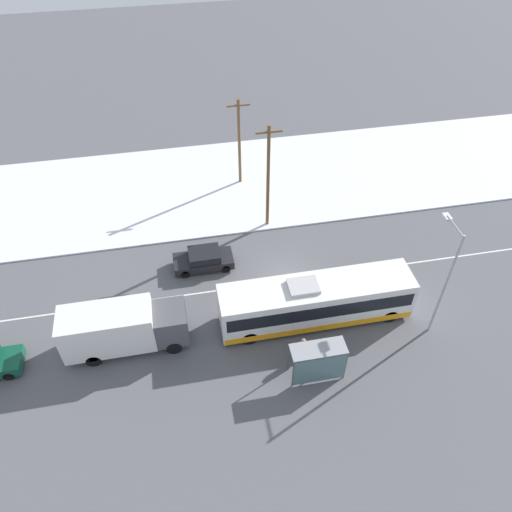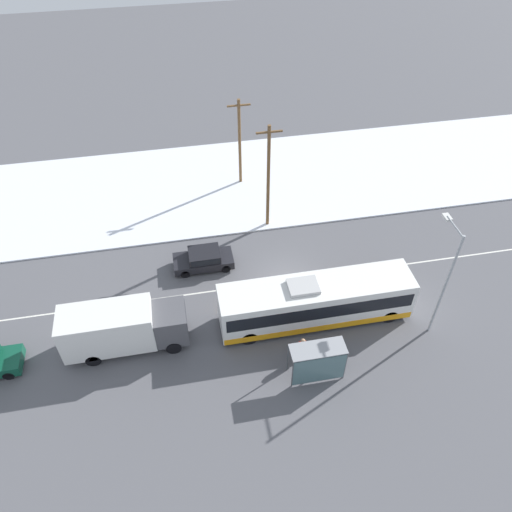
{
  "view_description": "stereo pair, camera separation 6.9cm",
  "coord_description": "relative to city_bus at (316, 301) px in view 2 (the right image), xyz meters",
  "views": [
    {
      "loc": [
        -6.41,
        -22.55,
        24.63
      ],
      "look_at": [
        -1.78,
        1.36,
        1.4
      ],
      "focal_mm": 35.0,
      "sensor_mm": 36.0,
      "label": 1
    },
    {
      "loc": [
        -6.34,
        -22.57,
        24.63
      ],
      "look_at": [
        -1.78,
        1.36,
        1.4
      ],
      "focal_mm": 35.0,
      "sensor_mm": 36.0,
      "label": 2
    }
  ],
  "objects": [
    {
      "name": "pedestrian_at_stop",
      "position": [
        -1.53,
        -2.8,
        -0.48
      ],
      "size": [
        0.64,
        0.28,
        1.78
      ],
      "color": "#23232D",
      "rests_on": "ground_plane"
    },
    {
      "name": "lane_marking_center",
      "position": [
        -1.02,
        3.46,
        -1.57
      ],
      "size": [
        60.0,
        0.12,
        0.0
      ],
      "color": "silver",
      "rests_on": "ground_plane"
    },
    {
      "name": "streetlamp",
      "position": [
        6.73,
        -1.88,
        3.24
      ],
      "size": [
        0.36,
        2.17,
        7.76
      ],
      "color": "#9EA3A8",
      "rests_on": "ground_plane"
    },
    {
      "name": "utility_pole_roadside",
      "position": [
        -1.02,
        9.52,
        2.83
      ],
      "size": [
        1.8,
        0.24,
        8.43
      ],
      "color": "brown",
      "rests_on": "ground_plane"
    },
    {
      "name": "ground_plane",
      "position": [
        -1.02,
        3.46,
        -1.57
      ],
      "size": [
        120.0,
        120.0,
        0.0
      ],
      "primitive_type": "plane",
      "color": "#56565B"
    },
    {
      "name": "snow_lot",
      "position": [
        -1.02,
        15.32,
        -1.51
      ],
      "size": [
        80.0,
        12.88,
        0.12
      ],
      "color": "silver",
      "rests_on": "ground_plane"
    },
    {
      "name": "box_truck",
      "position": [
        -11.64,
        0.04,
        0.17
      ],
      "size": [
        7.17,
        2.3,
        3.15
      ],
      "color": "silver",
      "rests_on": "ground_plane"
    },
    {
      "name": "bus_shelter",
      "position": [
        -1.05,
        -4.25,
        0.11
      ],
      "size": [
        3.08,
        1.2,
        2.4
      ],
      "color": "gray",
      "rests_on": "ground_plane"
    },
    {
      "name": "city_bus",
      "position": [
        0.0,
        0.0,
        0.0
      ],
      "size": [
        11.87,
        2.57,
        3.21
      ],
      "color": "white",
      "rests_on": "ground_plane"
    },
    {
      "name": "utility_pole_snowlot",
      "position": [
        -2.1,
        15.42,
        2.36
      ],
      "size": [
        1.8,
        0.24,
        7.49
      ],
      "color": "brown",
      "rests_on": "ground_plane"
    },
    {
      "name": "sedan_car",
      "position": [
        -6.27,
        5.9,
        -0.81
      ],
      "size": [
        4.11,
        1.8,
        1.39
      ],
      "rotation": [
        0.0,
        0.0,
        3.14
      ],
      "color": "black",
      "rests_on": "ground_plane"
    }
  ]
}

